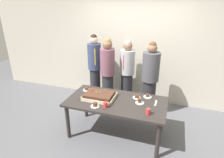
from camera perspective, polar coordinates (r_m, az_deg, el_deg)
ground_plane at (r=3.87m, az=1.20°, el=-15.97°), size 12.00×12.00×0.00m
interior_back_panel at (r=4.67m, az=7.34°, el=11.13°), size 8.00×0.12×3.00m
party_table at (r=3.50m, az=1.29°, el=-7.70°), size 1.78×0.91×0.73m
sheet_cake at (r=3.55m, az=-3.80°, el=-4.96°), size 0.57×0.44×0.12m
plated_slice_near_left at (r=3.29m, az=-5.06°, el=-7.84°), size 0.15×0.15×0.08m
plated_slice_near_right at (r=3.58m, az=7.44°, el=-5.33°), size 0.15×0.15×0.07m
plated_slice_far_left at (r=3.42m, az=8.25°, el=-6.72°), size 0.15×0.15×0.08m
plated_slice_far_right at (r=3.64m, az=10.60°, el=-5.07°), size 0.15×0.15×0.06m
plated_slice_center_front at (r=3.87m, az=-7.57°, el=-3.12°), size 0.15×0.15×0.06m
drink_cup_nearest at (r=3.24m, az=-1.99°, el=-7.71°), size 0.07×0.07×0.10m
drink_cup_middle at (r=3.11m, az=10.77°, el=-9.56°), size 0.07×0.07×0.10m
cake_server_utensil at (r=3.47m, az=12.97°, el=-6.98°), size 0.03×0.20×0.01m
person_serving_front at (r=4.34m, az=-1.33°, el=1.88°), size 0.33×0.33×1.67m
person_green_shirt_behind at (r=4.46m, az=4.49°, el=1.82°), size 0.34×0.34×1.61m
person_striped_tie_right at (r=4.11m, az=11.25°, el=-0.14°), size 0.36×0.36×1.66m
person_left_edge_reaching at (r=4.65m, az=-5.18°, el=3.35°), size 0.32×0.32×1.70m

